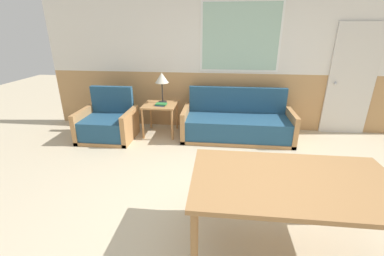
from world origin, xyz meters
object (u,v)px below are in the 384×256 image
(side_table, at_px, (160,109))
(dining_table, at_px, (293,187))
(couch, at_px, (237,125))
(armchair, at_px, (108,125))
(table_lamp, at_px, (162,79))

(side_table, xyz_separation_m, dining_table, (1.73, -2.59, 0.17))
(couch, relative_size, armchair, 2.07)
(armchair, bearing_deg, side_table, 2.47)
(couch, xyz_separation_m, table_lamp, (-1.39, 0.16, 0.77))
(side_table, relative_size, dining_table, 0.35)
(table_lamp, relative_size, dining_table, 0.33)
(couch, distance_m, dining_table, 2.59)
(armchair, xyz_separation_m, dining_table, (2.64, -2.28, 0.41))
(armchair, distance_m, table_lamp, 1.29)
(side_table, distance_m, dining_table, 3.12)
(armchair, height_order, side_table, armchair)
(couch, height_order, side_table, couch)
(side_table, bearing_deg, couch, -2.36)
(table_lamp, bearing_deg, couch, -6.69)
(armchair, bearing_deg, couch, -10.20)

